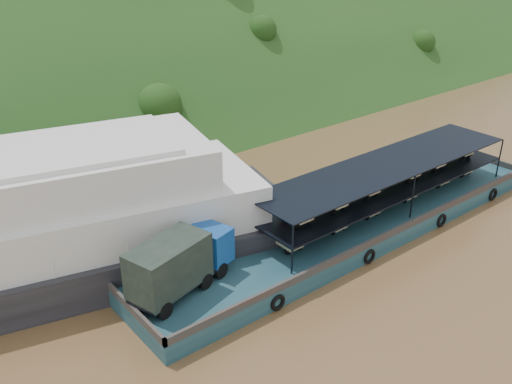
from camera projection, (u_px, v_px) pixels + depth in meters
ground at (304, 239)px, 40.81m from camera, size 160.00×160.00×0.00m
hillside at (92, 116)px, 66.11m from camera, size 140.00×39.60×39.60m
cargo_barge at (338, 225)px, 40.26m from camera, size 35.08×7.18×4.68m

